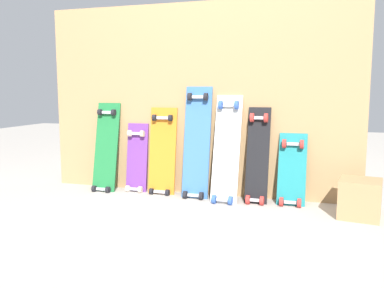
{
  "coord_description": "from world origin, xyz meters",
  "views": [
    {
      "loc": [
        0.98,
        -3.27,
        0.89
      ],
      "look_at": [
        0.0,
        -0.07,
        0.45
      ],
      "focal_mm": 38.39,
      "sensor_mm": 36.0,
      "label": 1
    }
  ],
  "objects_px": {
    "wooden_crate": "(360,199)",
    "skateboard_green": "(106,151)",
    "skateboard_white": "(226,152)",
    "skateboard_teal": "(292,173)",
    "skateboard_black": "(257,159)",
    "skateboard_blue": "(197,146)",
    "skateboard_purple": "(137,161)",
    "skateboard_orange": "(162,155)"
  },
  "relations": [
    {
      "from": "skateboard_purple",
      "to": "skateboard_teal",
      "type": "bearing_deg",
      "value": -1.65
    },
    {
      "from": "skateboard_teal",
      "to": "skateboard_black",
      "type": "bearing_deg",
      "value": -178.25
    },
    {
      "from": "skateboard_green",
      "to": "skateboard_black",
      "type": "relative_size",
      "value": 1.04
    },
    {
      "from": "skateboard_purple",
      "to": "skateboard_black",
      "type": "relative_size",
      "value": 0.82
    },
    {
      "from": "skateboard_green",
      "to": "skateboard_black",
      "type": "xyz_separation_m",
      "value": [
        1.34,
        -0.0,
        -0.01
      ]
    },
    {
      "from": "skateboard_purple",
      "to": "skateboard_blue",
      "type": "height_order",
      "value": "skateboard_blue"
    },
    {
      "from": "skateboard_purple",
      "to": "skateboard_teal",
      "type": "distance_m",
      "value": 1.34
    },
    {
      "from": "skateboard_green",
      "to": "skateboard_black",
      "type": "height_order",
      "value": "skateboard_green"
    },
    {
      "from": "skateboard_green",
      "to": "skateboard_orange",
      "type": "distance_m",
      "value": 0.53
    },
    {
      "from": "skateboard_green",
      "to": "skateboard_black",
      "type": "bearing_deg",
      "value": -0.15
    },
    {
      "from": "skateboard_blue",
      "to": "skateboard_white",
      "type": "relative_size",
      "value": 1.08
    },
    {
      "from": "skateboard_white",
      "to": "skateboard_black",
      "type": "xyz_separation_m",
      "value": [
        0.25,
        0.03,
        -0.05
      ]
    },
    {
      "from": "skateboard_blue",
      "to": "skateboard_white",
      "type": "bearing_deg",
      "value": -9.53
    },
    {
      "from": "wooden_crate",
      "to": "skateboard_green",
      "type": "bearing_deg",
      "value": 174.19
    },
    {
      "from": "skateboard_white",
      "to": "skateboard_black",
      "type": "height_order",
      "value": "skateboard_white"
    },
    {
      "from": "skateboard_black",
      "to": "skateboard_teal",
      "type": "relative_size",
      "value": 1.32
    },
    {
      "from": "skateboard_white",
      "to": "skateboard_teal",
      "type": "relative_size",
      "value": 1.48
    },
    {
      "from": "skateboard_teal",
      "to": "wooden_crate",
      "type": "relative_size",
      "value": 2.26
    },
    {
      "from": "skateboard_green",
      "to": "skateboard_white",
      "type": "xyz_separation_m",
      "value": [
        1.1,
        -0.04,
        0.04
      ]
    },
    {
      "from": "skateboard_orange",
      "to": "skateboard_white",
      "type": "height_order",
      "value": "skateboard_white"
    },
    {
      "from": "skateboard_blue",
      "to": "skateboard_teal",
      "type": "bearing_deg",
      "value": -0.3
    },
    {
      "from": "skateboard_green",
      "to": "skateboard_black",
      "type": "distance_m",
      "value": 1.34
    },
    {
      "from": "wooden_crate",
      "to": "skateboard_purple",
      "type": "bearing_deg",
      "value": 171.97
    },
    {
      "from": "skateboard_blue",
      "to": "skateboard_black",
      "type": "distance_m",
      "value": 0.51
    },
    {
      "from": "skateboard_green",
      "to": "skateboard_teal",
      "type": "distance_m",
      "value": 1.62
    },
    {
      "from": "skateboard_white",
      "to": "wooden_crate",
      "type": "distance_m",
      "value": 1.04
    },
    {
      "from": "skateboard_black",
      "to": "wooden_crate",
      "type": "relative_size",
      "value": 2.99
    },
    {
      "from": "skateboard_purple",
      "to": "wooden_crate",
      "type": "distance_m",
      "value": 1.84
    },
    {
      "from": "skateboard_purple",
      "to": "skateboard_blue",
      "type": "distance_m",
      "value": 0.58
    },
    {
      "from": "skateboard_purple",
      "to": "skateboard_white",
      "type": "bearing_deg",
      "value": -5.43
    },
    {
      "from": "skateboard_black",
      "to": "skateboard_teal",
      "type": "distance_m",
      "value": 0.29
    },
    {
      "from": "skateboard_teal",
      "to": "wooden_crate",
      "type": "bearing_deg",
      "value": -24.4
    },
    {
      "from": "skateboard_green",
      "to": "skateboard_purple",
      "type": "relative_size",
      "value": 1.27
    },
    {
      "from": "skateboard_orange",
      "to": "skateboard_teal",
      "type": "relative_size",
      "value": 1.31
    },
    {
      "from": "skateboard_white",
      "to": "skateboard_teal",
      "type": "bearing_deg",
      "value": 4.41
    },
    {
      "from": "skateboard_blue",
      "to": "skateboard_white",
      "type": "xyz_separation_m",
      "value": [
        0.26,
        -0.04,
        -0.03
      ]
    },
    {
      "from": "skateboard_teal",
      "to": "wooden_crate",
      "type": "distance_m",
      "value": 0.54
    },
    {
      "from": "skateboard_green",
      "to": "skateboard_white",
      "type": "bearing_deg",
      "value": -1.83
    },
    {
      "from": "skateboard_white",
      "to": "skateboard_green",
      "type": "bearing_deg",
      "value": 178.17
    },
    {
      "from": "skateboard_orange",
      "to": "wooden_crate",
      "type": "height_order",
      "value": "skateboard_orange"
    },
    {
      "from": "skateboard_green",
      "to": "skateboard_purple",
      "type": "xyz_separation_m",
      "value": [
        0.28,
        0.04,
        -0.09
      ]
    },
    {
      "from": "skateboard_teal",
      "to": "skateboard_purple",
      "type": "bearing_deg",
      "value": 178.35
    }
  ]
}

